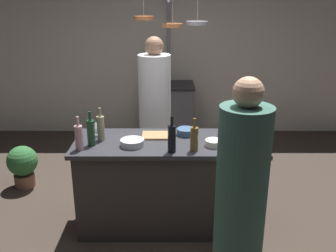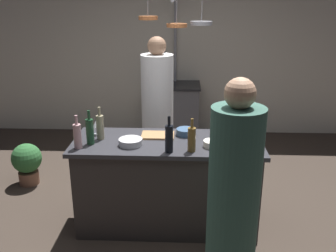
{
  "view_description": "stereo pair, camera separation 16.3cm",
  "coord_description": "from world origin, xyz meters",
  "px_view_note": "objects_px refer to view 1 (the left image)",
  "views": [
    {
      "loc": [
        -0.01,
        -3.36,
        2.22
      ],
      "look_at": [
        0.0,
        0.15,
        1.0
      ],
      "focal_mm": 40.56,
      "sensor_mm": 36.0,
      "label": 1
    },
    {
      "loc": [
        0.16,
        -3.35,
        2.22
      ],
      "look_at": [
        0.0,
        0.15,
        1.0
      ],
      "focal_mm": 40.56,
      "sensor_mm": 36.0,
      "label": 2
    }
  ],
  "objects_px": {
    "wine_bottle_dark": "(171,138)",
    "wine_glass_near_right_guest": "(221,124)",
    "cutting_board": "(158,135)",
    "wine_bottle_amber": "(194,138)",
    "wine_bottle_white": "(100,128)",
    "mixing_bowl_steel": "(132,143)",
    "mixing_bowl_blue": "(185,132)",
    "wine_bottle_rose": "(78,137)",
    "potted_plant": "(22,164)",
    "mixing_bowl_ceramic": "(213,143)",
    "bar_stool_right": "(236,226)",
    "guest_right": "(240,204)",
    "chef": "(154,118)",
    "wine_glass_by_chef": "(95,126)",
    "wine_bottle_green": "(90,132)",
    "pepper_mill": "(239,126)",
    "stove_range": "(168,111)",
    "wine_glass_near_left_guest": "(235,140)"
  },
  "relations": [
    {
      "from": "wine_glass_by_chef",
      "to": "mixing_bowl_ceramic",
      "type": "xyz_separation_m",
      "value": [
        1.13,
        -0.27,
        -0.08
      ]
    },
    {
      "from": "potted_plant",
      "to": "cutting_board",
      "type": "xyz_separation_m",
      "value": [
        1.65,
        -0.65,
        0.61
      ]
    },
    {
      "from": "potted_plant",
      "to": "wine_bottle_white",
      "type": "xyz_separation_m",
      "value": [
        1.1,
        -0.75,
        0.73
      ]
    },
    {
      "from": "guest_right",
      "to": "mixing_bowl_blue",
      "type": "relative_size",
      "value": 9.41
    },
    {
      "from": "wine_glass_near_left_guest",
      "to": "pepper_mill",
      "type": "bearing_deg",
      "value": 75.48
    },
    {
      "from": "chef",
      "to": "mixing_bowl_blue",
      "type": "distance_m",
      "value": 0.86
    },
    {
      "from": "cutting_board",
      "to": "wine_glass_near_right_guest",
      "type": "xyz_separation_m",
      "value": [
        0.63,
        0.07,
        0.1
      ]
    },
    {
      "from": "bar_stool_right",
      "to": "guest_right",
      "type": "distance_m",
      "value": 0.57
    },
    {
      "from": "chef",
      "to": "wine_glass_near_right_guest",
      "type": "bearing_deg",
      "value": -47.23
    },
    {
      "from": "wine_bottle_green",
      "to": "wine_bottle_rose",
      "type": "height_order",
      "value": "wine_bottle_green"
    },
    {
      "from": "mixing_bowl_ceramic",
      "to": "wine_glass_by_chef",
      "type": "bearing_deg",
      "value": 166.63
    },
    {
      "from": "pepper_mill",
      "to": "wine_glass_by_chef",
      "type": "bearing_deg",
      "value": 179.86
    },
    {
      "from": "cutting_board",
      "to": "mixing_bowl_blue",
      "type": "relative_size",
      "value": 1.74
    },
    {
      "from": "stove_range",
      "to": "wine_bottle_amber",
      "type": "bearing_deg",
      "value": -85.18
    },
    {
      "from": "wine_bottle_rose",
      "to": "wine_glass_by_chef",
      "type": "height_order",
      "value": "wine_bottle_rose"
    },
    {
      "from": "cutting_board",
      "to": "wine_bottle_green",
      "type": "xyz_separation_m",
      "value": [
        -0.61,
        -0.23,
        0.12
      ]
    },
    {
      "from": "wine_bottle_amber",
      "to": "wine_glass_near_left_guest",
      "type": "bearing_deg",
      "value": -1.65
    },
    {
      "from": "potted_plant",
      "to": "wine_bottle_green",
      "type": "distance_m",
      "value": 1.55
    },
    {
      "from": "bar_stool_right",
      "to": "pepper_mill",
      "type": "distance_m",
      "value": 1.0
    },
    {
      "from": "bar_stool_right",
      "to": "wine_bottle_dark",
      "type": "xyz_separation_m",
      "value": [
        -0.55,
        0.36,
        0.65
      ]
    },
    {
      "from": "wine_bottle_white",
      "to": "mixing_bowl_blue",
      "type": "height_order",
      "value": "wine_bottle_white"
    },
    {
      "from": "wine_bottle_dark",
      "to": "wine_glass_near_right_guest",
      "type": "height_order",
      "value": "wine_bottle_dark"
    },
    {
      "from": "wine_bottle_rose",
      "to": "mixing_bowl_steel",
      "type": "xyz_separation_m",
      "value": [
        0.47,
        0.09,
        -0.09
      ]
    },
    {
      "from": "wine_bottle_rose",
      "to": "pepper_mill",
      "type": "bearing_deg",
      "value": 13.1
    },
    {
      "from": "wine_glass_near_right_guest",
      "to": "mixing_bowl_steel",
      "type": "relative_size",
      "value": 0.67
    },
    {
      "from": "cutting_board",
      "to": "wine_bottle_amber",
      "type": "bearing_deg",
      "value": -48.09
    },
    {
      "from": "cutting_board",
      "to": "wine_bottle_rose",
      "type": "bearing_deg",
      "value": -154.39
    },
    {
      "from": "pepper_mill",
      "to": "mixing_bowl_blue",
      "type": "distance_m",
      "value": 0.53
    },
    {
      "from": "stove_range",
      "to": "wine_glass_by_chef",
      "type": "bearing_deg",
      "value": -107.15
    },
    {
      "from": "stove_range",
      "to": "cutting_board",
      "type": "bearing_deg",
      "value": -92.45
    },
    {
      "from": "guest_right",
      "to": "cutting_board",
      "type": "distance_m",
      "value": 1.28
    },
    {
      "from": "stove_range",
      "to": "wine_bottle_amber",
      "type": "height_order",
      "value": "wine_bottle_amber"
    },
    {
      "from": "wine_glass_near_right_guest",
      "to": "cutting_board",
      "type": "bearing_deg",
      "value": -173.28
    },
    {
      "from": "potted_plant",
      "to": "wine_glass_near_right_guest",
      "type": "height_order",
      "value": "wine_glass_near_right_guest"
    },
    {
      "from": "guest_right",
      "to": "bar_stool_right",
      "type": "bearing_deg",
      "value": 80.46
    },
    {
      "from": "pepper_mill",
      "to": "wine_bottle_rose",
      "type": "distance_m",
      "value": 1.53
    },
    {
      "from": "wine_bottle_white",
      "to": "wine_bottle_rose",
      "type": "distance_m",
      "value": 0.28
    },
    {
      "from": "mixing_bowl_ceramic",
      "to": "wine_bottle_white",
      "type": "bearing_deg",
      "value": 171.68
    },
    {
      "from": "wine_bottle_white",
      "to": "mixing_bowl_steel",
      "type": "distance_m",
      "value": 0.36
    },
    {
      "from": "wine_bottle_rose",
      "to": "wine_glass_near_right_guest",
      "type": "height_order",
      "value": "wine_bottle_rose"
    },
    {
      "from": "wine_bottle_dark",
      "to": "wine_bottle_rose",
      "type": "height_order",
      "value": "wine_bottle_dark"
    },
    {
      "from": "cutting_board",
      "to": "wine_bottle_amber",
      "type": "distance_m",
      "value": 0.5
    },
    {
      "from": "bar_stool_right",
      "to": "wine_bottle_dark",
      "type": "height_order",
      "value": "wine_bottle_dark"
    },
    {
      "from": "guest_right",
      "to": "cutting_board",
      "type": "relative_size",
      "value": 5.4
    },
    {
      "from": "chef",
      "to": "wine_glass_by_chef",
      "type": "height_order",
      "value": "chef"
    },
    {
      "from": "potted_plant",
      "to": "mixing_bowl_ceramic",
      "type": "height_order",
      "value": "mixing_bowl_ceramic"
    },
    {
      "from": "wine_glass_near_right_guest",
      "to": "wine_bottle_green",
      "type": "bearing_deg",
      "value": -166.24
    },
    {
      "from": "pepper_mill",
      "to": "wine_glass_near_right_guest",
      "type": "xyz_separation_m",
      "value": [
        -0.16,
        0.06,
        0.0
      ]
    },
    {
      "from": "potted_plant",
      "to": "mixing_bowl_steel",
      "type": "height_order",
      "value": "mixing_bowl_steel"
    },
    {
      "from": "wine_bottle_rose",
      "to": "mixing_bowl_blue",
      "type": "xyz_separation_m",
      "value": [
        0.97,
        0.38,
        -0.09
      ]
    }
  ]
}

